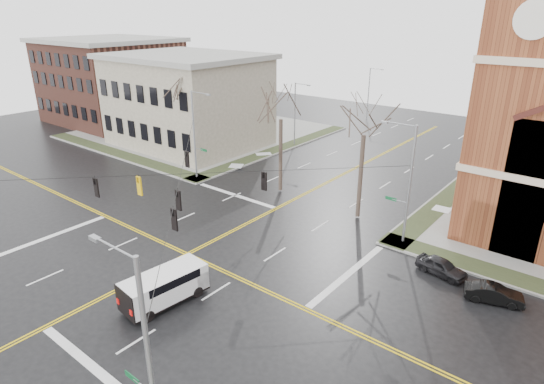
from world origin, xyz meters
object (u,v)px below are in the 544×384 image
Objects in this scene: cargo_van at (168,284)px; tree_ne at (364,130)px; signal_pole_nw at (195,133)px; streetlight_north_b at (369,91)px; signal_pole_ne at (408,181)px; tree_nw_far at (191,92)px; streetlight_north_a at (296,112)px; tree_nw_near at (281,114)px; parked_car_b at (494,294)px; signal_pole_se at (146,357)px; parked_car_a at (442,267)px.

cargo_van is 19.26m from tree_ne.
signal_pole_nw is 36.51m from streetlight_north_b.
signal_pole_ne is 0.78× the size of tree_nw_far.
tree_nw_near reaches higher than streetlight_north_a.
cargo_van is at bearing 110.45° from parked_car_b.
tree_ne reaches higher than signal_pole_se.
signal_pole_nw reaches higher than parked_car_a.
tree_ne is at bearing 86.57° from cargo_van.
signal_pole_ne is 1.12× the size of streetlight_north_a.
streetlight_north_b is 50.08m from parked_car_b.
streetlight_north_b is 38.84m from tree_ne.
tree_nw_near is (9.04, 2.51, 2.65)m from signal_pole_nw.
parked_car_b is at bearing -10.41° from tree_nw_far.
signal_pole_se is at bearing -90.00° from signal_pole_ne.
parked_car_b is 0.32× the size of tree_ne.
signal_pole_nw is 0.85× the size of tree_ne.
cargo_van is 26.58m from tree_nw_far.
parked_car_b is (15.49, 12.27, -0.62)m from cargo_van.
tree_ne is at bearing 47.78° from parked_car_b.
tree_ne is (-8.77, 4.49, 7.12)m from parked_car_a.
parked_car_a is at bearing -33.21° from signal_pole_ne.
signal_pole_se is at bearing -79.22° from tree_ne.
signal_pole_ne is 14.08m from tree_nw_near.
signal_pole_ne is at bearing -21.37° from tree_ne.
streetlight_north_a is 36.05m from parked_car_b.
signal_pole_se is at bearing -69.73° from streetlight_north_b.
signal_pole_nw is at bearing 180.00° from signal_pole_ne.
streetlight_north_b is at bearing 103.84° from tree_nw_near.
parked_car_b is (29.59, -40.22, -3.91)m from streetlight_north_b.
streetlight_north_a is 0.76× the size of tree_nw_near.
signal_pole_ne reaches higher than parked_car_a.
signal_pole_nw is 0.86× the size of tree_nw_near.
streetlight_north_a is (-21.97, 39.50, -0.48)m from signal_pole_se.
parked_car_b is at bearing -34.34° from streetlight_north_a.
signal_pole_nw is 22.09m from cargo_van.
streetlight_north_a is 0.69× the size of tree_nw_far.
signal_pole_ne is 6.51m from parked_car_a.
tree_nw_far is 1.09× the size of tree_ne.
streetlight_north_b is at bearing 121.05° from signal_pole_ne.
signal_pole_se is (0.00, -23.00, 0.00)m from signal_pole_ne.
streetlight_north_a is 22.85m from tree_ne.
parked_car_a is at bearing -9.63° from tree_nw_far.
parked_car_b is at bearing -96.32° from parked_car_a.
streetlight_north_a is 2.37× the size of parked_car_b.
signal_pole_se is 21.19m from parked_car_b.
tree_nw_near is (-17.63, 5.15, 7.02)m from parked_car_a.
streetlight_north_a is 35.57m from cargo_van.
cargo_van is (14.76, -15.99, -3.77)m from signal_pole_nw.
streetlight_north_b reaches higher than cargo_van.
signal_pole_nw is 9.75m from tree_nw_near.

